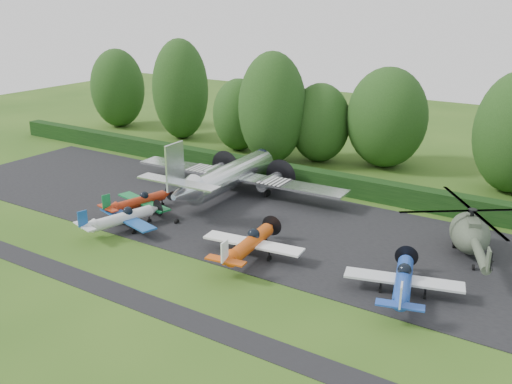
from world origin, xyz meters
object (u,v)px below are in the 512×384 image
Objects in this scene: light_plane_white at (122,218)px; light_plane_red at (139,201)px; light_plane_orange at (250,244)px; transport_plane at (229,176)px; helicopter at (470,230)px; light_plane_blue at (403,281)px.

light_plane_red is at bearing 99.55° from light_plane_white.
light_plane_red is 0.85× the size of light_plane_orange.
light_plane_white is at bearing -167.46° from light_plane_orange.
transport_plane reaches higher than helicopter.
helicopter is at bearing 42.82° from light_plane_orange.
transport_plane is 1.77× the size of helicopter.
light_plane_orange is (9.70, -11.04, -0.82)m from transport_plane.
light_plane_orange reaches higher than light_plane_blue.
light_plane_orange is (12.21, 1.23, 0.13)m from light_plane_white.
light_plane_blue is (11.78, 0.55, -0.03)m from light_plane_orange.
helicopter reaches higher than light_plane_orange.
light_plane_orange is at bearing -122.77° from helicopter.
light_plane_red is at bearing 175.84° from light_plane_orange.
light_plane_red is 0.54× the size of helicopter.
transport_plane is at bearing -161.37° from helicopter.
transport_plane is at bearing 169.56° from light_plane_blue.
helicopter is (23.43, -1.05, -0.14)m from transport_plane.
helicopter is (1.96, 9.45, 0.71)m from light_plane_blue.
light_plane_blue is at bearing -17.87° from light_plane_red.
light_plane_white is (1.77, -3.93, 0.06)m from light_plane_red.
light_plane_red is (-4.29, -8.34, -1.01)m from transport_plane.
transport_plane is 3.11× the size of light_plane_white.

